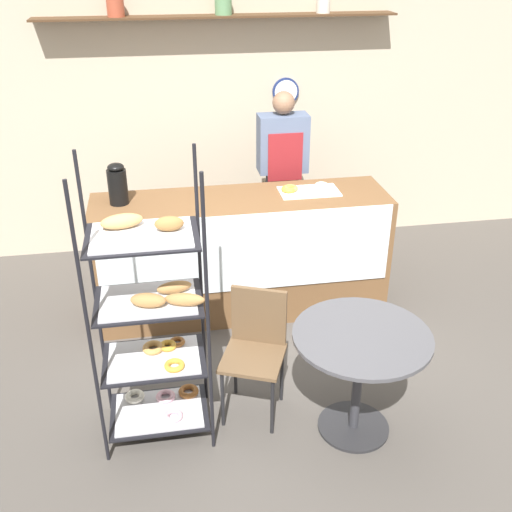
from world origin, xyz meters
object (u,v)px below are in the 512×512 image
object	(u,v)px
person_worker	(282,179)
donut_tray_counter	(304,189)
cafe_chair	(256,341)
cafe_table	(360,358)
coffee_carafe	(117,184)
pastry_rack	(153,320)

from	to	relation	value
person_worker	donut_tray_counter	size ratio (longest dim) A/B	3.53
cafe_chair	person_worker	bearing A→B (deg)	95.76
cafe_table	person_worker	bearing A→B (deg)	90.96
donut_tray_counter	cafe_table	bearing A→B (deg)	-91.14
cafe_table	coffee_carafe	world-z (taller)	coffee_carafe
person_worker	cafe_table	size ratio (longest dim) A/B	2.02
donut_tray_counter	pastry_rack	bearing A→B (deg)	-132.25
cafe_chair	coffee_carafe	size ratio (longest dim) A/B	2.66
donut_tray_counter	coffee_carafe	bearing A→B (deg)	179.82
cafe_table	cafe_chair	xyz separation A→B (m)	(-0.58, 0.33, -0.04)
pastry_rack	person_worker	size ratio (longest dim) A/B	1.07
pastry_rack	cafe_chair	xyz separation A→B (m)	(0.64, 0.10, -0.30)
pastry_rack	cafe_table	world-z (taller)	pastry_rack
cafe_table	cafe_chair	distance (m)	0.67
person_worker	coffee_carafe	size ratio (longest dim) A/B	5.25
cafe_chair	donut_tray_counter	size ratio (longest dim) A/B	1.79
person_worker	donut_tray_counter	distance (m)	0.56
cafe_table	coffee_carafe	distance (m)	2.24
cafe_chair	cafe_table	bearing A→B (deg)	-7.24
coffee_carafe	donut_tray_counter	distance (m)	1.47
pastry_rack	donut_tray_counter	bearing A→B (deg)	47.75
person_worker	donut_tray_counter	world-z (taller)	person_worker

